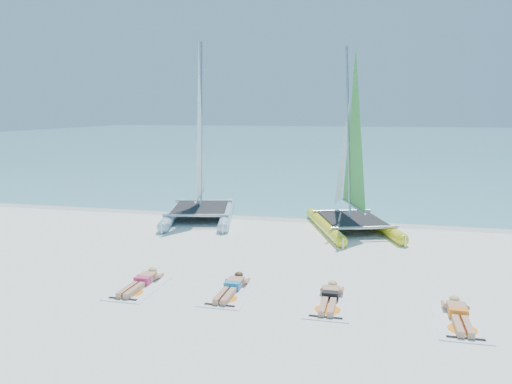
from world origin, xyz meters
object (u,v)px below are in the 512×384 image
towel_a (138,288)px  towel_b (229,294)px  sunbather_a (142,281)px  sunbather_b (232,286)px  towel_d (460,323)px  sunbather_d (459,314)px  catamaran_blue (200,164)px  catamaran_yellow (350,169)px  sunbather_c (330,296)px  towel_c (329,304)px

towel_a → towel_b: size_ratio=1.00×
sunbather_a → towel_b: sunbather_a is taller
sunbather_b → towel_d: 5.04m
sunbather_b → towel_b: bearing=-90.0°
towel_d → sunbather_d: size_ratio=1.07×
towel_a → sunbather_d: sunbather_d is taller
catamaran_blue → towel_b: catamaran_blue is taller
catamaran_yellow → sunbather_a: size_ratio=3.94×
sunbather_c → sunbather_d: bearing=-7.5°
towel_a → sunbather_a: (0.00, 0.19, 0.11)m
sunbather_b → towel_d: bearing=-7.2°
towel_a → catamaran_yellow: bearing=59.6°
towel_a → towel_d: (7.26, -0.27, 0.00)m
towel_a → sunbather_b: (2.25, 0.36, 0.11)m
towel_c → catamaran_yellow: bearing=90.4°
sunbather_b → sunbather_d: size_ratio=1.00×
towel_d → sunbather_d: 0.22m
catamaran_blue → towel_c: (5.87, -7.80, -2.15)m
catamaran_yellow → sunbather_a: (-4.53, -7.55, -2.03)m
sunbather_b → sunbather_c: same height
sunbather_d → catamaran_yellow: bearing=109.2°
catamaran_blue → sunbather_c: (5.87, -7.61, -2.04)m
sunbather_a → sunbather_c: size_ratio=1.00×
catamaran_yellow → towel_b: size_ratio=3.68×
catamaran_blue → catamaran_yellow: 5.81m
catamaran_blue → sunbather_c: catamaran_blue is taller
sunbather_a → towel_b: (2.25, -0.02, -0.11)m
catamaran_yellow → sunbather_c: (0.06, -7.47, -2.03)m
catamaran_blue → towel_b: 8.75m
towel_c → towel_d: same height
towel_b → towel_d: bearing=-5.0°
catamaran_blue → sunbather_a: (1.28, -7.69, -2.04)m
catamaran_yellow → towel_d: 8.72m
catamaran_blue → catamaran_yellow: (5.81, -0.14, -0.01)m
catamaran_blue → towel_d: bearing=-57.5°
towel_b → sunbather_c: 2.34m
towel_c → sunbather_c: 0.22m
towel_d → towel_b: bearing=175.0°
catamaran_blue → catamaran_yellow: catamaran_blue is taller
catamaran_yellow → sunbather_a: 9.04m
sunbather_a → catamaran_blue: bearing=99.4°
catamaran_blue → towel_c: catamaran_blue is taller
sunbather_d → sunbather_a: bearing=177.9°
towel_b → sunbather_c: size_ratio=1.07×
towel_b → sunbather_d: size_ratio=1.07×
towel_c → sunbather_d: bearing=-3.4°
towel_c → sunbather_a: bearing=178.6°
towel_c → towel_d: bearing=-7.5°
catamaran_yellow → sunbather_c: size_ratio=3.94×
sunbather_a → towel_d: size_ratio=0.93×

